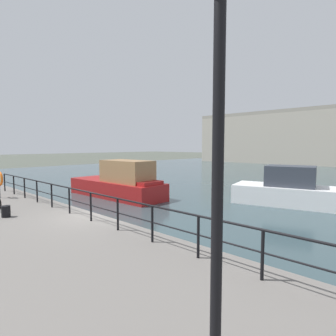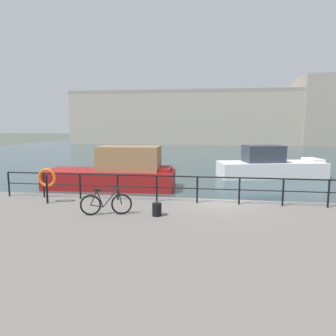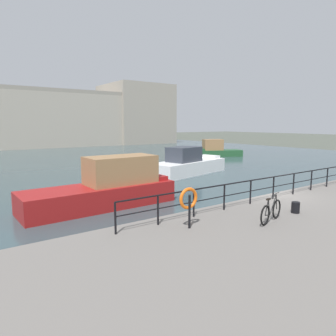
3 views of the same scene
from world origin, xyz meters
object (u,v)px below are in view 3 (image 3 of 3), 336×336
at_px(parked_bicycle, 271,211).
at_px(life_ring_stand, 189,200).
at_px(moored_harbor_tender, 217,150).
at_px(moored_green_narrowboat, 107,188).
at_px(moored_red_daysailer, 188,164).
at_px(mooring_bollard, 296,207).
at_px(harbor_building, 60,119).

relative_size(parked_bicycle, life_ring_stand, 1.24).
relative_size(moored_harbor_tender, moored_green_narrowboat, 0.75).
xyz_separation_m(moored_red_daysailer, mooring_bollard, (-6.24, -14.45, 0.30)).
relative_size(moored_red_daysailer, life_ring_stand, 6.02).
height_order(moored_harbor_tender, mooring_bollard, moored_harbor_tender).
bearing_deg(harbor_building, life_ring_stand, -102.41).
bearing_deg(moored_red_daysailer, life_ring_stand, -142.33).
xyz_separation_m(harbor_building, moored_harbor_tender, (11.27, -33.65, -4.59)).
distance_m(mooring_bollard, life_ring_stand, 4.77).
height_order(mooring_bollard, life_ring_stand, life_ring_stand).
distance_m(parked_bicycle, life_ring_stand, 3.14).
height_order(moored_harbor_tender, moored_green_narrowboat, moored_green_narrowboat).
xyz_separation_m(moored_harbor_tender, parked_bicycle, (-20.86, -24.02, 0.46)).
distance_m(parked_bicycle, mooring_bollard, 1.76).
height_order(moored_green_narrowboat, life_ring_stand, moored_green_narrowboat).
xyz_separation_m(moored_red_daysailer, parked_bicycle, (-7.99, -14.58, 0.47)).
bearing_deg(parked_bicycle, life_ring_stand, 142.25).
bearing_deg(life_ring_stand, mooring_bollard, -13.41).
bearing_deg(life_ring_stand, moored_green_narrowboat, 86.80).
bearing_deg(life_ring_stand, harbor_building, 77.59).
bearing_deg(mooring_bollard, parked_bicycle, -175.76).
bearing_deg(moored_green_narrowboat, parked_bicycle, -76.24).
relative_size(harbor_building, moored_harbor_tender, 9.66).
height_order(harbor_building, mooring_bollard, harbor_building).
xyz_separation_m(moored_harbor_tender, mooring_bollard, (-19.11, -23.89, 0.30)).
bearing_deg(moored_green_narrowboat, harbor_building, 74.49).
height_order(harbor_building, moored_green_narrowboat, harbor_building).
bearing_deg(moored_green_narrowboat, moored_harbor_tender, 31.63).
relative_size(moored_harbor_tender, life_ring_stand, 4.44).
distance_m(moored_red_daysailer, mooring_bollard, 15.74).
relative_size(moored_green_narrowboat, life_ring_stand, 5.90).
height_order(harbor_building, moored_harbor_tender, harbor_building).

